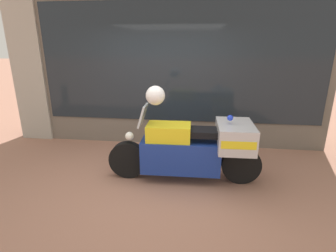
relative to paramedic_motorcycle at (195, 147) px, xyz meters
The scene contains 5 objects.
ground_plane 0.95m from the paramedic_motorcycle, 158.46° to the right, with size 60.00×60.00×0.00m, color #9E6B56.
shop_building 2.31m from the paramedic_motorcycle, 121.80° to the left, with size 6.66×0.55×3.36m.
window_display 1.80m from the paramedic_motorcycle, 103.48° to the left, with size 5.49×0.30×1.95m.
paramedic_motorcycle is the anchor object (origin of this frame).
white_helmet 1.02m from the paramedic_motorcycle, behind, with size 0.29×0.29×0.29m, color white.
Camera 1 is at (0.76, -3.54, 2.14)m, focal length 28.00 mm.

